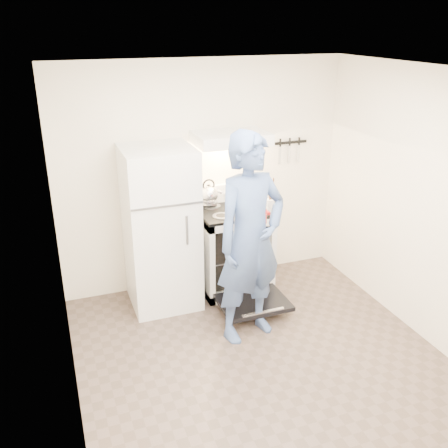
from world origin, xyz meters
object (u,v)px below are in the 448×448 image
(refrigerator, at_px, (161,229))
(dutch_oven, at_px, (254,217))
(tea_kettle, at_px, (209,193))
(stove_body, at_px, (233,250))
(person, at_px, (250,239))

(refrigerator, bearing_deg, dutch_oven, -31.81)
(tea_kettle, bearing_deg, dutch_oven, -71.98)
(refrigerator, xyz_separation_m, stove_body, (0.81, 0.02, -0.39))
(refrigerator, height_order, tea_kettle, refrigerator)
(stove_body, xyz_separation_m, tea_kettle, (-0.22, 0.17, 0.65))
(refrigerator, xyz_separation_m, person, (0.63, -0.87, 0.15))
(refrigerator, distance_m, tea_kettle, 0.67)
(refrigerator, bearing_deg, stove_body, 1.77)
(stove_body, xyz_separation_m, person, (-0.18, -0.90, 0.54))
(dutch_oven, bearing_deg, stove_body, 91.06)
(tea_kettle, bearing_deg, refrigerator, -161.73)
(refrigerator, distance_m, dutch_oven, 0.99)
(tea_kettle, xyz_separation_m, dutch_oven, (0.23, -0.70, -0.04))
(tea_kettle, relative_size, dutch_oven, 0.95)
(dutch_oven, bearing_deg, refrigerator, 148.19)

